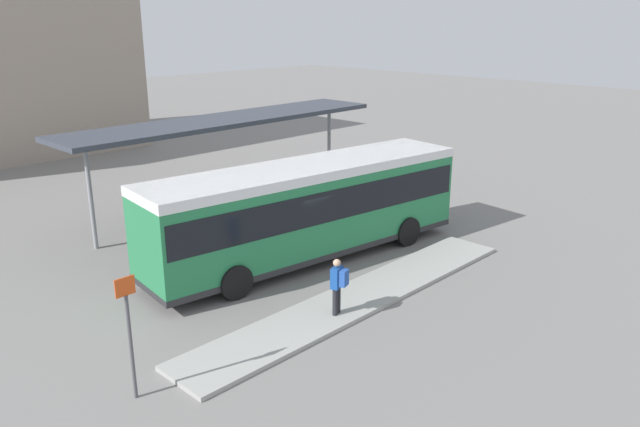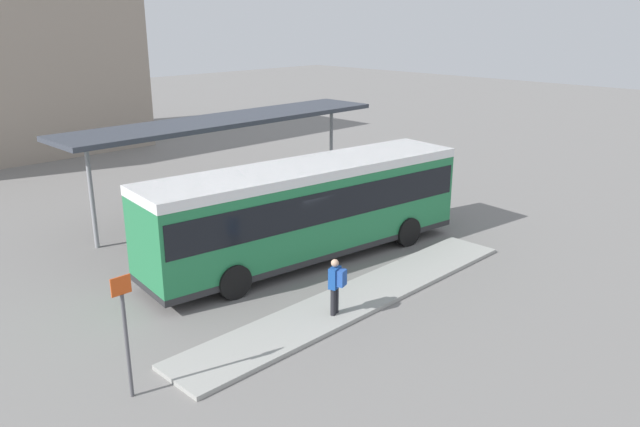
% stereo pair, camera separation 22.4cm
% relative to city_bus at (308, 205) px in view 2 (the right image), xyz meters
% --- Properties ---
extents(ground_plane, '(120.00, 120.00, 0.00)m').
position_rel_city_bus_xyz_m(ground_plane, '(-0.01, 0.00, -1.89)').
color(ground_plane, slate).
extents(curb_island, '(12.30, 1.80, 0.12)m').
position_rel_city_bus_xyz_m(curb_island, '(-1.22, -3.31, -1.83)').
color(curb_island, '#9E9E99').
rests_on(curb_island, ground_plane).
extents(city_bus, '(11.62, 3.87, 3.25)m').
position_rel_city_bus_xyz_m(city_bus, '(0.00, 0.00, 0.00)').
color(city_bus, '#237A47').
rests_on(city_bus, ground_plane).
extents(pedestrian_waiting, '(0.44, 0.48, 1.58)m').
position_rel_city_bus_xyz_m(pedestrian_waiting, '(-2.49, -3.65, -0.86)').
color(pedestrian_waiting, '#232328').
rests_on(pedestrian_waiting, curb_island).
extents(bicycle_black, '(0.48, 1.77, 0.77)m').
position_rel_city_bus_xyz_m(bicycle_black, '(8.34, 2.06, -1.51)').
color(bicycle_black, black).
rests_on(bicycle_black, ground_plane).
extents(bicycle_green, '(0.48, 1.62, 0.70)m').
position_rel_city_bus_xyz_m(bicycle_green, '(8.38, 2.89, -1.54)').
color(bicycle_green, black).
rests_on(bicycle_green, ground_plane).
extents(station_shelter, '(13.98, 2.76, 3.93)m').
position_rel_city_bus_xyz_m(station_shelter, '(1.39, 6.01, 1.89)').
color(station_shelter, '#383D47').
rests_on(station_shelter, ground_plane).
extents(platform_sign, '(0.44, 0.08, 2.80)m').
position_rel_city_bus_xyz_m(platform_sign, '(-8.22, -3.05, -0.33)').
color(platform_sign, '#4C4C51').
rests_on(platform_sign, ground_plane).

